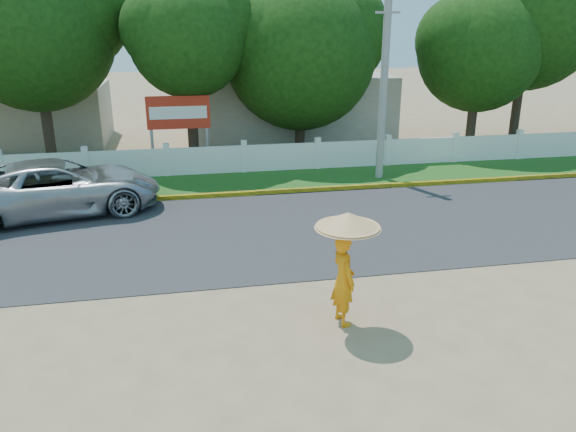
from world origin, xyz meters
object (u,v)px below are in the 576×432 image
object	(u,v)px
utility_pole	(384,88)
vehicle	(59,187)
billboard	(178,116)
monk_with_parasol	(345,252)

from	to	relation	value
utility_pole	vehicle	xyz separation A→B (m)	(-11.25, -2.14, -2.56)
vehicle	billboard	bearing A→B (deg)	-49.75
utility_pole	billboard	distance (m)	8.11
monk_with_parasol	billboard	bearing A→B (deg)	102.89
monk_with_parasol	billboard	size ratio (longest dim) A/B	0.79
vehicle	billboard	distance (m)	6.41
monk_with_parasol	billboard	xyz separation A→B (m)	(-3.02, 13.22, 0.62)
vehicle	monk_with_parasol	xyz separation A→B (m)	(6.81, -8.20, 0.67)
utility_pole	billboard	world-z (taller)	utility_pole
vehicle	utility_pole	bearing A→B (deg)	-91.97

